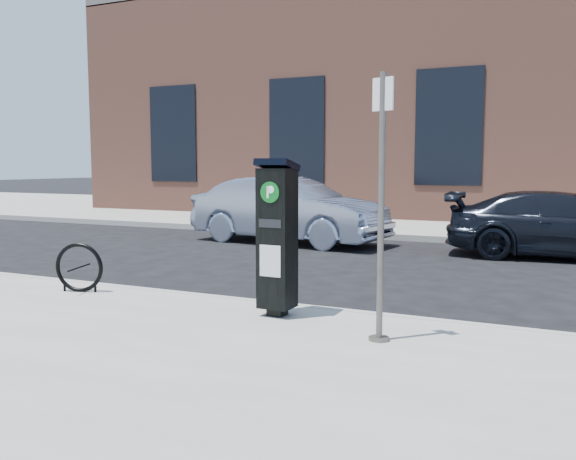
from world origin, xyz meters
The scene contains 10 objects.
ground centered at (0.00, 0.00, 0.00)m, with size 120.00×120.00×0.00m, color black.
sidewalk_far centered at (0.00, 14.00, 0.07)m, with size 60.00×12.00×0.15m, color gray.
curb_near centered at (0.00, -0.02, 0.07)m, with size 60.00×0.12×0.16m, color #9E9B93.
curb_far centered at (0.00, 8.02, 0.07)m, with size 60.00×0.12×0.16m, color #9E9B93.
building centered at (0.00, 17.00, 4.15)m, with size 28.00×10.05×8.25m.
parking_kiosk centered at (0.43, -0.59, 1.07)m, with size 0.43×0.38×1.80m.
sign_pole centered at (1.79, -1.07, 1.45)m, with size 0.22×0.21×2.61m.
bike_rack centered at (-2.59, -0.56, 0.48)m, with size 0.67×0.25×0.68m.
car_silver centered at (-2.69, 6.42, 0.79)m, with size 1.67×4.80×1.58m, color gray.
car_dark centered at (3.35, 6.61, 0.67)m, with size 1.88×4.63×1.34m, color black.
Camera 1 is at (3.47, -6.78, 1.89)m, focal length 38.00 mm.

